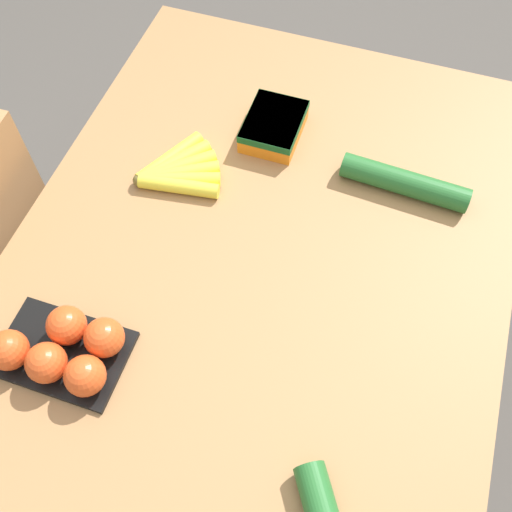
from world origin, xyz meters
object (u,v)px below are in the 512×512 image
(banana_bunch, at_px, (176,172))
(tomato_pack, at_px, (62,350))
(cucumber_near, at_px, (404,182))
(carrot_bag, at_px, (274,125))

(banana_bunch, height_order, tomato_pack, tomato_pack)
(tomato_pack, bearing_deg, banana_bunch, -3.27)
(banana_bunch, distance_m, cucumber_near, 0.49)
(cucumber_near, bearing_deg, banana_bunch, 104.00)
(banana_bunch, relative_size, carrot_bag, 1.20)
(tomato_pack, bearing_deg, cucumber_near, -41.15)
(tomato_pack, height_order, cucumber_near, tomato_pack)
(banana_bunch, relative_size, cucumber_near, 0.68)
(banana_bunch, distance_m, carrot_bag, 0.25)
(carrot_bag, bearing_deg, banana_bunch, 138.22)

